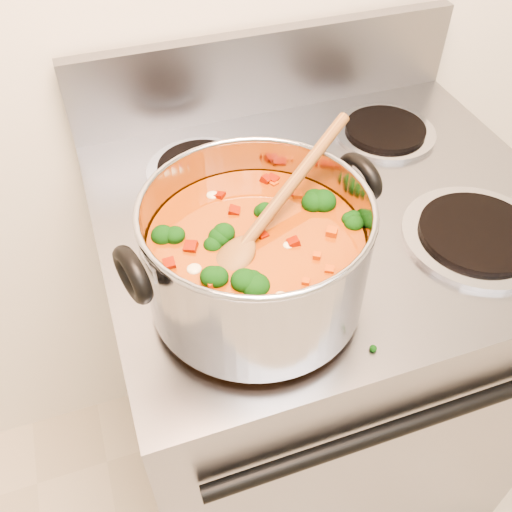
{
  "coord_description": "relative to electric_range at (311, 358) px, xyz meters",
  "views": [
    {
      "loc": [
        -0.4,
        0.52,
        1.53
      ],
      "look_at": [
        -0.23,
        1.0,
        1.01
      ],
      "focal_mm": 40.0,
      "sensor_mm": 36.0,
      "label": 1
    }
  ],
  "objects": [
    {
      "name": "electric_range",
      "position": [
        0.0,
        0.0,
        0.0
      ],
      "size": [
        0.76,
        0.68,
        1.08
      ],
      "color": "gray",
      "rests_on": "ground"
    },
    {
      "name": "stockpot",
      "position": [
        -0.18,
        -0.16,
        0.54
      ],
      "size": [
        0.35,
        0.29,
        0.17
      ],
      "rotation": [
        0.0,
        0.0,
        0.24
      ],
      "color": "#A1A1A8",
      "rests_on": "electric_range"
    },
    {
      "name": "wooden_spoon",
      "position": [
        -0.17,
        -0.15,
        0.59
      ],
      "size": [
        0.25,
        0.18,
        0.1
      ],
      "rotation": [
        0.0,
        0.0,
        0.59
      ],
      "color": "brown",
      "rests_on": "stockpot"
    },
    {
      "name": "cooktop_crumbs",
      "position": [
        -0.07,
        -0.13,
        0.46
      ],
      "size": [
        0.16,
        0.24,
        0.01
      ],
      "color": "black",
      "rests_on": "electric_range"
    }
  ]
}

